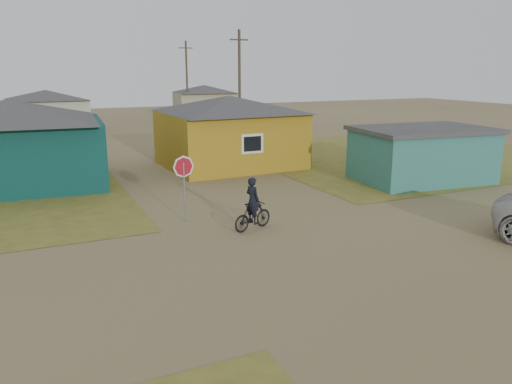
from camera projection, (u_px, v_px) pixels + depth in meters
ground at (328, 253)px, 14.87m from camera, size 120.00×120.00×0.00m
grass_ne at (402, 154)px, 32.02m from camera, size 20.00×18.00×0.00m
house_teal at (11, 142)px, 22.80m from camera, size 8.93×7.08×4.00m
house_yellow at (230, 130)px, 27.73m from camera, size 7.72×6.76×3.90m
shed_turquoise at (422, 154)px, 24.15m from camera, size 6.71×4.93×2.60m
house_pale_west at (47, 111)px, 41.93m from camera, size 7.04×6.15×3.60m
house_beige_east at (204, 101)px, 53.73m from camera, size 6.95×6.05×3.60m
utility_pole_near at (240, 85)px, 35.89m from camera, size 1.40×0.20×8.00m
utility_pole_far at (187, 80)px, 50.40m from camera, size 1.40×0.20×8.00m
stop_sign at (184, 173)px, 17.48m from camera, size 0.77×0.24×2.40m
cyclist at (253, 211)px, 16.87m from camera, size 1.68×0.94×1.83m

